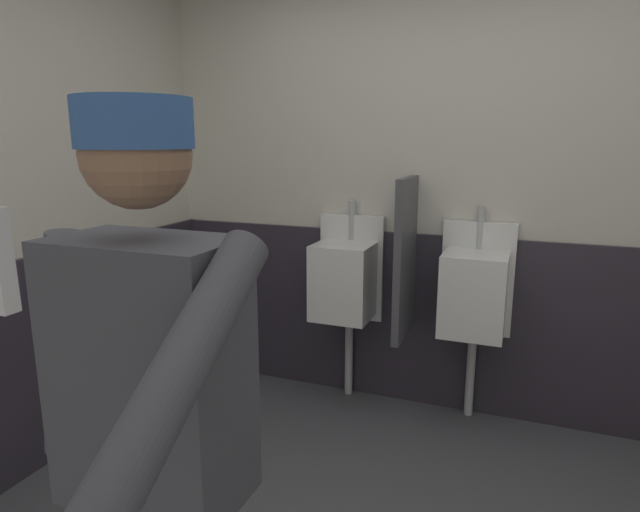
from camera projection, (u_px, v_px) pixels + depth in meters
The scene contains 6 objects.
wall_back at pixel (453, 181), 3.09m from camera, with size 4.14×0.12×2.73m, color beige.
wainscot_band_back at pixel (444, 323), 3.20m from camera, with size 3.54×0.03×1.06m, color #2D2833.
urinal_left at pixel (345, 280), 3.22m from camera, with size 0.40×0.34×1.24m.
urinal_middle at pixel (474, 292), 2.95m from camera, with size 0.40×0.34×1.24m.
privacy_divider_panel at pixel (405, 259), 2.98m from camera, with size 0.04×0.40×0.90m, color #4C4C51.
person at pixel (153, 421), 1.20m from camera, with size 0.62×0.60×1.68m.
Camera 1 is at (0.42, -1.51, 1.60)m, focal length 30.16 mm.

